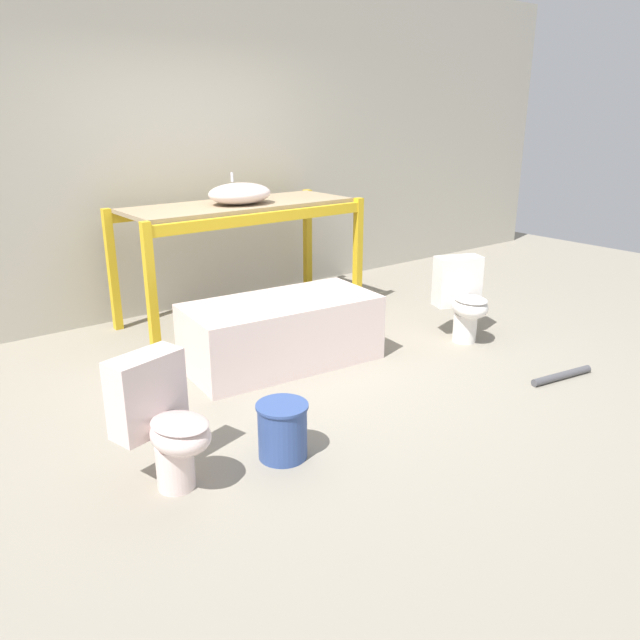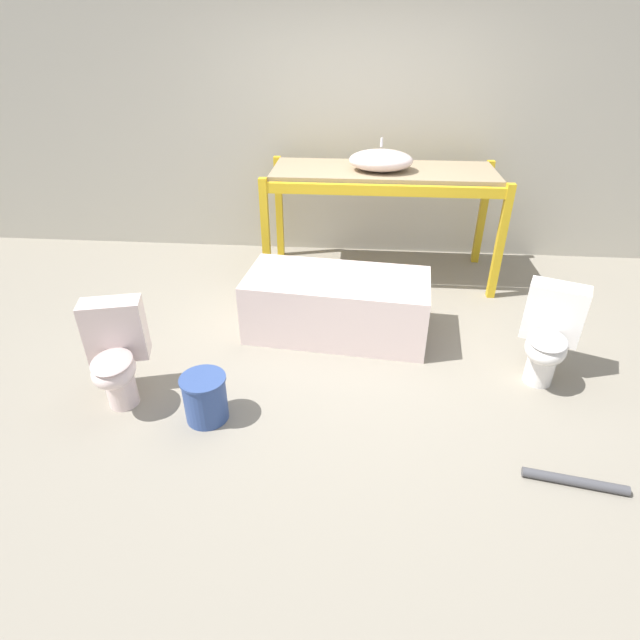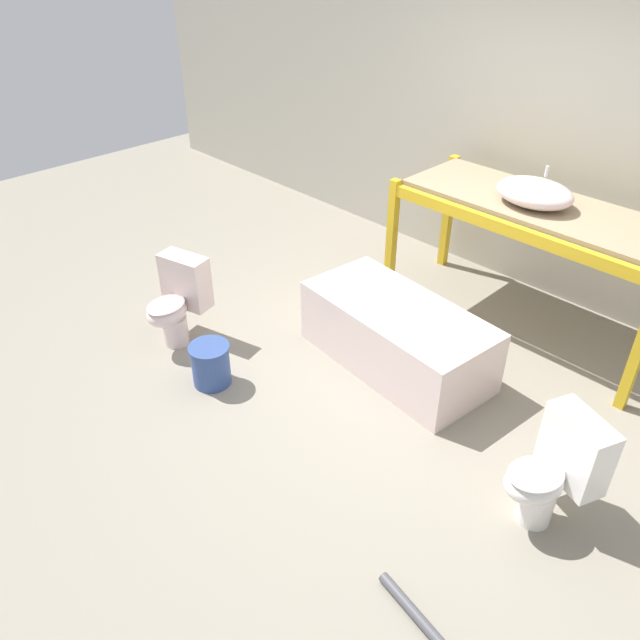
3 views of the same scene
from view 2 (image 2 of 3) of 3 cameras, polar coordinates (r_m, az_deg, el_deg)
The scene contains 9 objects.
ground_plane at distance 4.06m, azimuth 2.79°, elevation -2.57°, with size 12.00×12.00×0.00m, color gray.
warehouse_wall_rear at distance 5.42m, azimuth 4.22°, elevation 24.07°, with size 10.80×0.08×3.20m.
shelving_rack at distance 4.89m, azimuth 7.18°, elevation 15.13°, with size 2.19×0.88×1.07m.
sink_basin at distance 4.77m, azimuth 6.98°, elevation 17.66°, with size 0.58×0.44×0.26m.
bathtub_main at distance 4.06m, azimuth 1.94°, elevation 2.20°, with size 1.51×0.83×0.51m.
toilet_near at distance 3.55m, azimuth -22.32°, elevation -3.43°, with size 0.45×0.57×0.69m.
toilet_far at distance 3.84m, azimuth 24.72°, elevation -1.36°, with size 0.49×0.59×0.69m.
bucket_white at distance 3.32m, azimuth -12.99°, elevation -8.58°, with size 0.29×0.29×0.32m.
loose_pipe at distance 3.26m, azimuth 27.08°, elevation -16.07°, with size 0.56×0.15×0.06m.
Camera 2 is at (0.09, -3.39, 2.24)m, focal length 28.00 mm.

